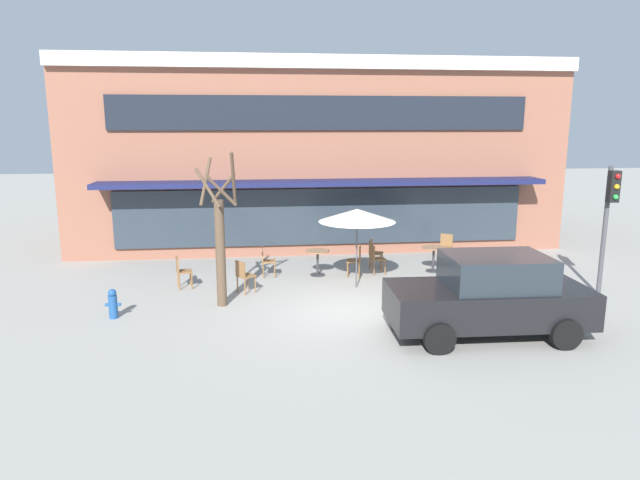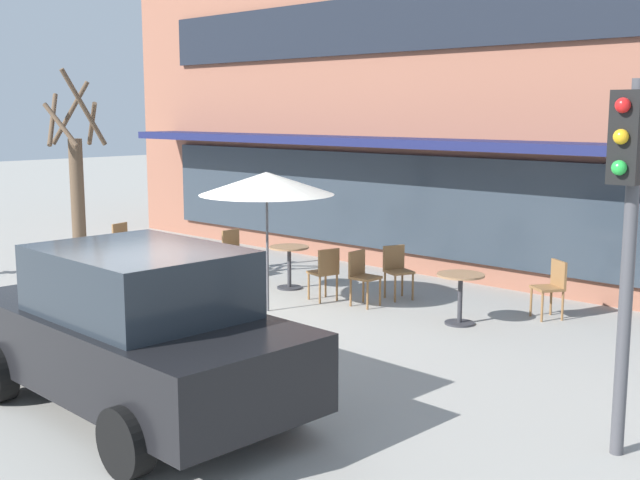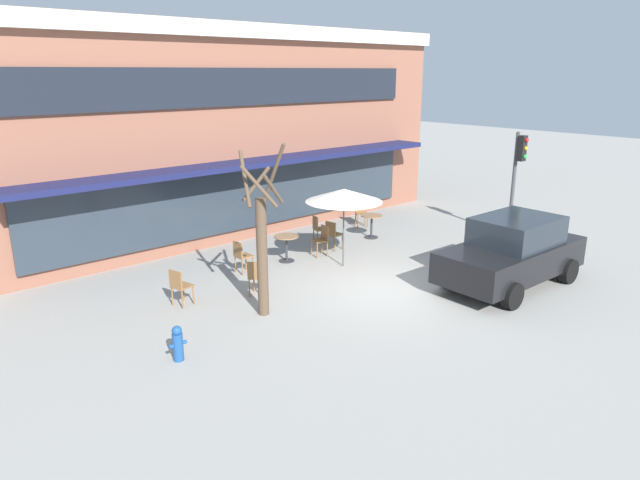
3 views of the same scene
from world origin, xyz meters
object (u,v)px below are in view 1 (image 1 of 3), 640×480
at_px(cafe_chair_3, 356,259).
at_px(cafe_chair_5, 266,259).
at_px(cafe_chair_1, 182,270).
at_px(cafe_table_streetside, 434,255).
at_px(traffic_light_pole, 609,210).
at_px(cafe_table_near_wall, 318,259).
at_px(patio_umbrella_green_folded, 357,215).
at_px(cafe_chair_6, 244,274).
at_px(cafe_chair_0, 376,257).
at_px(street_tree, 220,241).
at_px(cafe_chair_4, 374,251).
at_px(cafe_chair_2, 446,245).
at_px(fire_hydrant, 113,304).
at_px(parked_sedan, 490,296).

height_order(cafe_chair_3, cafe_chair_5, same).
relative_size(cafe_chair_1, cafe_chair_5, 1.00).
height_order(cafe_table_streetside, traffic_light_pole, traffic_light_pole).
relative_size(cafe_table_near_wall, cafe_chair_3, 0.85).
distance_m(patio_umbrella_green_folded, cafe_chair_1, 5.03).
distance_m(cafe_table_streetside, cafe_chair_6, 5.95).
relative_size(patio_umbrella_green_folded, traffic_light_pole, 0.65).
xyz_separation_m(cafe_table_near_wall, cafe_chair_5, (-1.52, 0.02, 0.01)).
bearing_deg(cafe_chair_0, cafe_chair_3, -162.93).
height_order(cafe_table_near_wall, traffic_light_pole, traffic_light_pole).
distance_m(cafe_table_streetside, street_tree, 6.87).
relative_size(cafe_chair_4, cafe_chair_5, 1.00).
bearing_deg(cafe_chair_4, cafe_chair_0, -97.40).
height_order(cafe_table_streetside, cafe_chair_3, cafe_chair_3).
distance_m(cafe_table_streetside, cafe_chair_4, 1.85).
distance_m(cafe_chair_2, fire_hydrant, 10.56).
height_order(cafe_table_streetside, fire_hydrant, cafe_table_streetside).
distance_m(cafe_table_near_wall, cafe_table_streetside, 3.57).
xyz_separation_m(cafe_table_near_wall, parked_sedan, (3.10, -5.24, 0.36)).
bearing_deg(cafe_chair_5, cafe_chair_6, -111.61).
bearing_deg(cafe_chair_1, parked_sedan, -31.97).
height_order(cafe_chair_0, cafe_chair_2, same).
relative_size(cafe_chair_1, street_tree, 0.23).
bearing_deg(traffic_light_pole, cafe_chair_4, 145.93).
xyz_separation_m(cafe_chair_6, parked_sedan, (5.25, -3.67, 0.35)).
xyz_separation_m(patio_umbrella_green_folded, parked_sedan, (2.17, -3.87, -1.14)).
relative_size(patio_umbrella_green_folded, street_tree, 0.57).
xyz_separation_m(cafe_chair_3, parked_sedan, (1.97, -4.99, 0.35)).
xyz_separation_m(cafe_chair_0, street_tree, (-4.43, -2.49, 1.13)).
relative_size(street_tree, fire_hydrant, 5.43).
bearing_deg(fire_hydrant, cafe_table_streetside, 20.46).
xyz_separation_m(cafe_chair_4, fire_hydrant, (-7.01, -3.93, -0.17)).
distance_m(patio_umbrella_green_folded, cafe_chair_2, 4.62).
bearing_deg(parked_sedan, cafe_chair_2, 78.91).
height_order(cafe_chair_5, street_tree, street_tree).
bearing_deg(parked_sedan, cafe_chair_1, 148.03).
relative_size(cafe_table_near_wall, patio_umbrella_green_folded, 0.35).
height_order(cafe_table_streetside, cafe_chair_4, cafe_chair_4).
relative_size(cafe_chair_1, parked_sedan, 0.21).
bearing_deg(fire_hydrant, cafe_chair_0, 24.49).
relative_size(cafe_chair_0, street_tree, 0.23).
distance_m(cafe_table_near_wall, street_tree, 3.88).
height_order(cafe_chair_1, cafe_chair_4, same).
bearing_deg(cafe_chair_1, cafe_chair_6, -21.55).
relative_size(cafe_chair_1, cafe_chair_2, 1.00).
height_order(cafe_chair_6, traffic_light_pole, traffic_light_pole).
xyz_separation_m(parked_sedan, fire_hydrant, (-8.26, 2.03, -0.53)).
xyz_separation_m(cafe_table_streetside, street_tree, (-6.25, -2.60, 1.14)).
relative_size(cafe_chair_1, cafe_chair_4, 1.00).
bearing_deg(parked_sedan, cafe_chair_5, 131.24).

